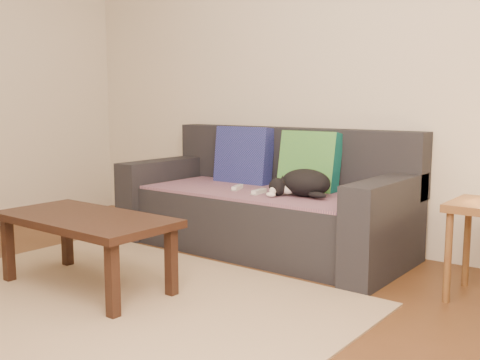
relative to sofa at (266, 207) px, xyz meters
The scene contains 11 objects.
ground 1.60m from the sofa, 90.00° to the right, with size 4.50×4.50×0.00m, color brown.
back_wall 1.08m from the sofa, 90.00° to the left, with size 4.50×0.04×2.60m, color beige.
sofa is the anchor object (origin of this frame).
throw_blanket 0.15m from the sofa, 90.00° to the right, with size 1.66×0.74×0.02m, color #432A50.
cushion_navy 0.49m from the sofa, 153.33° to the left, with size 0.48×0.12×0.48m, color navy.
cushion_green 0.44m from the sofa, 33.00° to the left, with size 0.45×0.11×0.45m, color #0D5550.
cat 0.45m from the sofa, 16.31° to the right, with size 0.42×0.32×0.18m.
wii_remote_a 0.26m from the sofa, 133.07° to the right, with size 0.15×0.04×0.03m, color white.
wii_remote_b 0.27m from the sofa, 66.94° to the right, with size 0.15×0.04×0.03m, color white.
rug 1.45m from the sofa, 90.00° to the right, with size 2.50×1.80×0.01m, color tan.
coffee_table 1.40m from the sofa, 101.78° to the right, with size 1.07×0.54×0.43m.
Camera 1 is at (2.30, -1.72, 1.07)m, focal length 42.00 mm.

